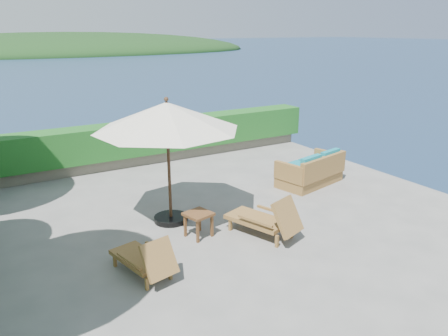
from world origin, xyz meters
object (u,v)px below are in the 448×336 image
patio_umbrella (167,118)px  lounge_right (267,219)px  lounge_left (145,258)px  wicker_loveseat (312,172)px  side_table (198,217)px

patio_umbrella → lounge_right: patio_umbrella is taller
lounge_left → lounge_right: size_ratio=0.86×
lounge_right → wicker_loveseat: (2.98, 1.97, -0.02)m
patio_umbrella → wicker_loveseat: 4.85m
lounge_right → lounge_left: bearing=164.2°
patio_umbrella → lounge_left: 3.09m
lounge_left → wicker_loveseat: size_ratio=0.70×
patio_umbrella → wicker_loveseat: bearing=3.4°
patio_umbrella → side_table: 2.20m
wicker_loveseat → lounge_left: bearing=-172.2°
patio_umbrella → lounge_right: bearing=-50.3°
lounge_right → side_table: (-1.24, 0.71, 0.05)m
lounge_right → patio_umbrella: bearing=110.3°
lounge_left → side_table: 1.75m
patio_umbrella → wicker_loveseat: size_ratio=1.77×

